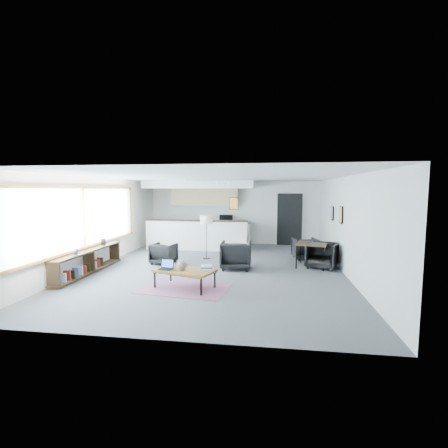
# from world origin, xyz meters

# --- Properties ---
(room) EXTENTS (7.02, 9.02, 2.62)m
(room) POSITION_xyz_m (0.00, 0.00, 1.30)
(room) COLOR #4A4A4D
(room) RESTS_ON ground
(window) EXTENTS (0.10, 5.95, 1.66)m
(window) POSITION_xyz_m (-3.46, -0.90, 1.46)
(window) COLOR #8CBFFF
(window) RESTS_ON room
(console) EXTENTS (0.35, 3.00, 0.80)m
(console) POSITION_xyz_m (-3.30, -1.05, 0.33)
(console) COLOR black
(console) RESTS_ON floor
(kitchenette) EXTENTS (4.20, 1.96, 2.60)m
(kitchenette) POSITION_xyz_m (-1.20, 3.71, 1.38)
(kitchenette) COLOR white
(kitchenette) RESTS_ON floor
(doorway) EXTENTS (1.10, 0.12, 2.15)m
(doorway) POSITION_xyz_m (2.30, 4.42, 1.07)
(doorway) COLOR black
(doorway) RESTS_ON room
(track_light) EXTENTS (1.60, 0.07, 0.15)m
(track_light) POSITION_xyz_m (-0.59, 2.20, 2.53)
(track_light) COLOR silver
(track_light) RESTS_ON room
(wall_art_lower) EXTENTS (0.03, 0.38, 0.48)m
(wall_art_lower) POSITION_xyz_m (3.47, 0.40, 1.55)
(wall_art_lower) COLOR black
(wall_art_lower) RESTS_ON room
(wall_art_upper) EXTENTS (0.03, 0.34, 0.44)m
(wall_art_upper) POSITION_xyz_m (3.47, 1.70, 1.50)
(wall_art_upper) COLOR black
(wall_art_upper) RESTS_ON room
(kilim_rug) EXTENTS (2.13, 1.58, 0.01)m
(kilim_rug) POSITION_xyz_m (-0.40, -1.93, 0.01)
(kilim_rug) COLOR #6A3B53
(kilim_rug) RESTS_ON floor
(coffee_table) EXTENTS (1.49, 1.10, 0.44)m
(coffee_table) POSITION_xyz_m (-0.40, -1.93, 0.40)
(coffee_table) COLOR brown
(coffee_table) RESTS_ON floor
(laptop) EXTENTS (0.33, 0.28, 0.22)m
(laptop) POSITION_xyz_m (-0.82, -1.93, 0.50)
(laptop) COLOR black
(laptop) RESTS_ON coffee_table
(ceramic_pot) EXTENTS (0.23, 0.23, 0.23)m
(ceramic_pot) POSITION_xyz_m (-0.44, -1.99, 0.55)
(ceramic_pot) COLOR gray
(ceramic_pot) RESTS_ON coffee_table
(book_stack) EXTENTS (0.33, 0.28, 0.09)m
(book_stack) POSITION_xyz_m (0.10, -1.85, 0.48)
(book_stack) COLOR silver
(book_stack) RESTS_ON coffee_table
(coaster) EXTENTS (0.13, 0.13, 0.01)m
(coaster) POSITION_xyz_m (-0.27, -2.17, 0.44)
(coaster) COLOR #E5590C
(coaster) RESTS_ON coffee_table
(armchair_left) EXTENTS (0.76, 0.72, 0.69)m
(armchair_left) POSITION_xyz_m (-1.69, 0.41, 0.34)
(armchair_left) COLOR black
(armchair_left) RESTS_ON floor
(armchair_right) EXTENTS (0.86, 0.81, 0.86)m
(armchair_right) POSITION_xyz_m (0.57, 0.07, 0.43)
(armchair_right) COLOR black
(armchair_right) RESTS_ON floor
(floor_lamp) EXTENTS (0.41, 0.41, 1.43)m
(floor_lamp) POSITION_xyz_m (-0.53, 1.31, 1.24)
(floor_lamp) COLOR black
(floor_lamp) RESTS_ON floor
(dining_table) EXTENTS (1.01, 1.01, 0.71)m
(dining_table) POSITION_xyz_m (2.72, 0.57, 0.64)
(dining_table) COLOR black
(dining_table) RESTS_ON floor
(dining_chair_near) EXTENTS (0.86, 0.83, 0.70)m
(dining_chair_near) POSITION_xyz_m (3.00, 0.48, 0.35)
(dining_chair_near) COLOR black
(dining_chair_near) RESTS_ON floor
(dining_chair_far) EXTENTS (0.73, 0.70, 0.65)m
(dining_chair_far) POSITION_xyz_m (2.65, 1.70, 0.32)
(dining_chair_far) COLOR black
(dining_chair_far) RESTS_ON floor
(microwave) EXTENTS (0.53, 0.31, 0.35)m
(microwave) POSITION_xyz_m (-0.27, 4.15, 1.11)
(microwave) COLOR black
(microwave) RESTS_ON kitchenette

